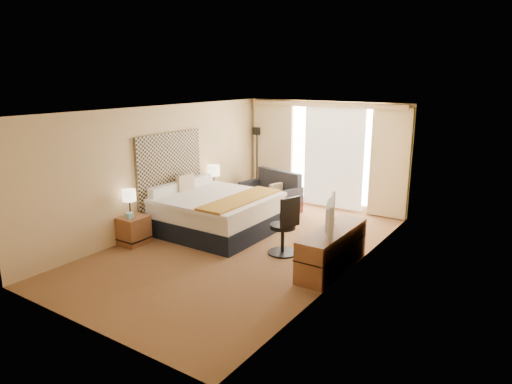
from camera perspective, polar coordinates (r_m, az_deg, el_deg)
The scene contains 21 objects.
floor at distance 8.81m, azimuth -1.54°, elevation -6.86°, with size 4.20×7.00×0.02m, color #501916.
ceiling at distance 8.24m, azimuth -1.66°, elevation 10.26°, with size 4.20×7.00×0.02m, color silver.
wall_back at distance 11.41m, azimuth 8.67°, elevation 4.66°, with size 4.20×0.02×2.60m, color #E1B689.
wall_front at distance 6.04m, azimuth -21.27°, elevation -4.87°, with size 4.20×0.02×2.60m, color #E1B689.
wall_left at distance 9.77m, azimuth -11.70°, elevation 2.91°, with size 0.02×7.00×2.60m, color #E1B689.
wall_right at distance 7.45m, azimuth 11.70°, elevation -0.63°, with size 0.02×7.00×2.60m, color #E1B689.
headboard at distance 9.89m, azimuth -10.71°, elevation 2.97°, with size 0.06×1.85×1.50m, color black.
nightstand_left at distance 9.19m, azimuth -15.02°, elevation -4.65°, with size 0.45×0.52×0.55m, color brown.
nightstand_right at distance 10.90m, azimuth -5.16°, elevation -1.21°, with size 0.45×0.52×0.55m, color brown.
media_dresser at distance 7.84m, azimuth 9.51°, elevation -7.07°, with size 0.50×1.80×0.70m, color brown.
window at distance 11.28m, azimuth 9.76°, elevation 4.61°, with size 2.30×0.02×2.30m, color white.
curtains at distance 11.29m, azimuth 8.43°, elevation 5.13°, with size 4.12×0.19×2.56m.
bed at distance 9.61m, azimuth -5.26°, elevation -2.52°, with size 2.30×2.11×1.12m.
loveseat at distance 11.19m, azimuth 1.92°, elevation -0.59°, with size 1.63×1.12×0.93m.
floor_lamp at distance 12.16m, azimuth 0.11°, elevation 5.53°, with size 0.24×0.24×1.87m.
desk_chair at distance 8.30m, azimuth 3.63°, elevation -4.62°, with size 0.55×0.54×1.11m.
lamp_left at distance 8.99m, azimuth -15.58°, elevation -0.47°, with size 0.26×0.26×0.54m.
lamp_right at distance 10.74m, azimuth -5.32°, elevation 2.63°, with size 0.29×0.29×0.61m.
tissue_box at distance 9.01m, azimuth -15.52°, elevation -2.85°, with size 0.12×0.12×0.11m, color #8EC1DB.
telephone at distance 10.82m, azimuth -5.29°, elevation 0.37°, with size 0.18×0.14×0.07m, color black.
television at distance 7.49m, azimuth 8.75°, elevation -2.92°, with size 0.99×0.13×0.57m, color black.
Camera 1 is at (4.77, -6.69, 3.18)m, focal length 32.00 mm.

